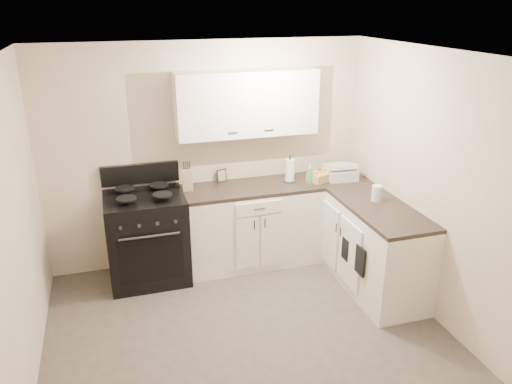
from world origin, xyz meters
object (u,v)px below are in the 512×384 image
object	(u,v)px
stove	(147,240)
paper_towel	(290,170)
wicker_basket	(321,176)
knife_block	(187,180)
countertop_grill	(340,173)

from	to	relation	value
stove	paper_towel	distance (m)	1.76
stove	wicker_basket	bearing A→B (deg)	-0.54
knife_block	stove	bearing A→B (deg)	-160.33
paper_towel	countertop_grill	bearing A→B (deg)	-8.87
wicker_basket	countertop_grill	world-z (taller)	countertop_grill
stove	countertop_grill	bearing A→B (deg)	-0.64
knife_block	paper_towel	xyz separation A→B (m)	(1.17, -0.05, 0.01)
stove	knife_block	xyz separation A→B (m)	(0.48, 0.12, 0.60)
paper_towel	countertop_grill	world-z (taller)	paper_towel
knife_block	wicker_basket	size ratio (longest dim) A/B	0.83
stove	wicker_basket	world-z (taller)	wicker_basket
wicker_basket	stove	bearing A→B (deg)	179.46
paper_towel	countertop_grill	size ratio (longest dim) A/B	0.77
stove	wicker_basket	size ratio (longest dim) A/B	3.50
wicker_basket	countertop_grill	bearing A→B (deg)	-1.47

